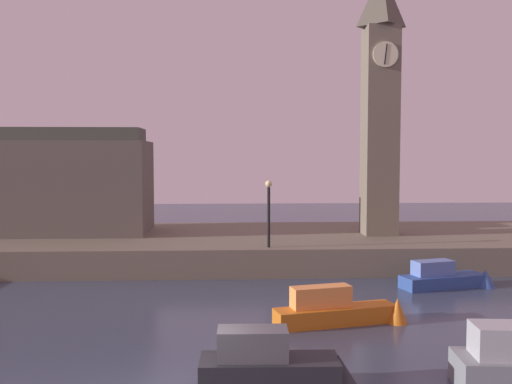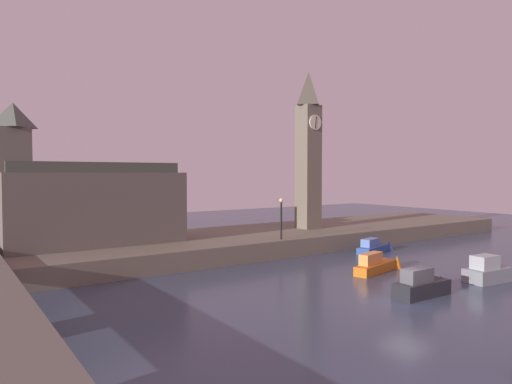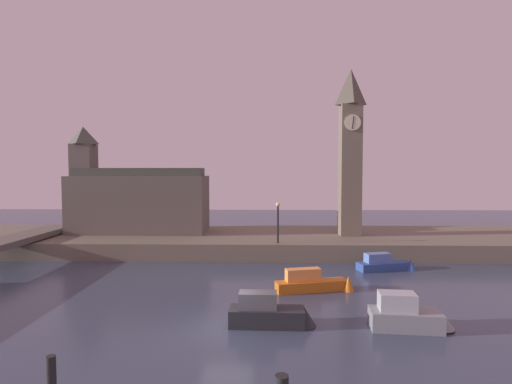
% 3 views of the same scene
% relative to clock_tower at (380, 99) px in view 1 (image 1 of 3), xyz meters
% --- Properties ---
extents(far_embankment, '(70.00, 12.00, 1.50)m').
position_rel_clock_tower_xyz_m(far_embankment, '(-9.95, 0.52, -8.93)').
color(far_embankment, '#6B6051').
rests_on(far_embankment, ground).
extents(clock_tower, '(2.14, 2.19, 15.81)m').
position_rel_clock_tower_xyz_m(clock_tower, '(0.00, 0.00, 0.00)').
color(clock_tower, '#6B6051').
rests_on(clock_tower, far_embankment).
extents(parliament_hall, '(13.48, 5.00, 10.61)m').
position_rel_clock_tower_xyz_m(parliament_hall, '(-21.36, 1.44, -4.86)').
color(parliament_hall, '#5B544C').
rests_on(parliament_hall, far_embankment).
extents(streetlamp, '(0.36, 0.36, 3.49)m').
position_rel_clock_tower_xyz_m(streetlamp, '(-7.02, -4.61, -5.97)').
color(streetlamp, black).
rests_on(streetlamp, far_embankment).
extents(boat_patrol_orange, '(5.26, 2.08, 1.65)m').
position_rel_clock_tower_xyz_m(boat_patrol_orange, '(-4.81, -13.29, -9.18)').
color(boat_patrol_orange, orange).
rests_on(boat_patrol_orange, ground).
extents(boat_tour_blue, '(4.89, 2.22, 1.48)m').
position_rel_clock_tower_xyz_m(boat_tour_blue, '(1.47, -7.68, -9.24)').
color(boat_tour_blue, '#2D4C93').
rests_on(boat_tour_blue, ground).
extents(boat_barge_dark, '(4.32, 1.39, 1.69)m').
position_rel_clock_tower_xyz_m(boat_barge_dark, '(-7.75, -19.15, -9.07)').
color(boat_barge_dark, '#232328').
rests_on(boat_barge_dark, ground).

